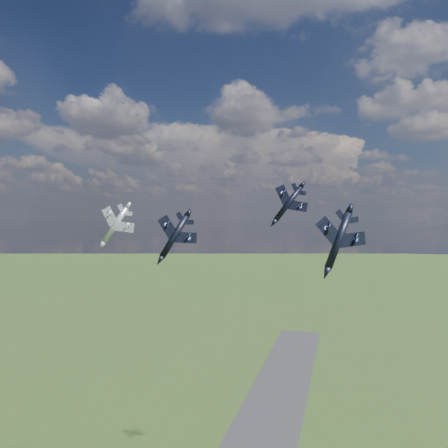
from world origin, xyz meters
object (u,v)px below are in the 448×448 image
(jet_lead_navy, at_px, (175,236))
(jet_left_silver, at_px, (115,225))
(jet_right_navy, at_px, (339,240))
(jet_high_navy, at_px, (288,204))

(jet_lead_navy, height_order, jet_left_silver, jet_left_silver)
(jet_lead_navy, xyz_separation_m, jet_left_silver, (-18.99, 11.52, 1.82))
(jet_left_silver, bearing_deg, jet_right_navy, -29.30)
(jet_right_navy, relative_size, jet_high_navy, 0.91)
(jet_high_navy, relative_size, jet_left_silver, 1.08)
(jet_right_navy, bearing_deg, jet_lead_navy, 147.73)
(jet_right_navy, bearing_deg, jet_high_navy, 87.38)
(jet_high_navy, height_order, jet_left_silver, jet_high_navy)
(jet_high_navy, bearing_deg, jet_lead_navy, -136.81)
(jet_high_navy, bearing_deg, jet_right_navy, -88.27)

